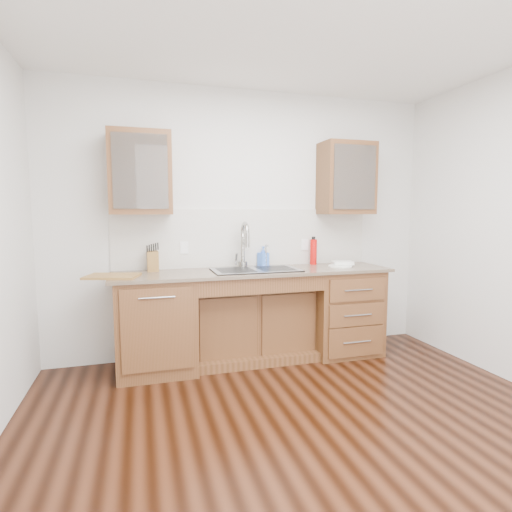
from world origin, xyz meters
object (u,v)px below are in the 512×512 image
object	(u,v)px
knife_block	(153,261)
cutting_board	(112,276)
plate	(340,266)
soap_bottle	(263,256)
water_bottle	(313,252)

from	to	relation	value
knife_block	cutting_board	bearing A→B (deg)	-140.39
plate	cutting_board	size ratio (longest dim) A/B	0.57
plate	cutting_board	bearing A→B (deg)	-178.62
soap_bottle	knife_block	size ratio (longest dim) A/B	1.09
plate	knife_block	distance (m)	1.89
soap_bottle	water_bottle	bearing A→B (deg)	-25.67
water_bottle	plate	distance (m)	0.34
soap_bottle	water_bottle	distance (m)	0.56
knife_block	cutting_board	world-z (taller)	knife_block
knife_block	cutting_board	size ratio (longest dim) A/B	0.44
knife_block	plate	bearing A→B (deg)	-7.97
cutting_board	plate	bearing A→B (deg)	1.38
soap_bottle	plate	xyz separation A→B (m)	(0.75, -0.28, -0.10)
water_bottle	cutting_board	distance (m)	2.06
plate	cutting_board	distance (m)	2.22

